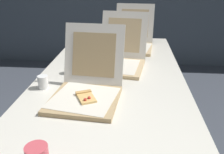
% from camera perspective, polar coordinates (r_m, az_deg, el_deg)
% --- Properties ---
extents(table, '(0.92, 2.00, 0.76)m').
position_cam_1_polar(table, '(1.57, -0.26, -1.51)').
color(table, silver).
rests_on(table, ground).
extents(pizza_box_front, '(0.38, 0.47, 0.35)m').
position_cam_1_polar(pizza_box_front, '(1.28, -5.93, -2.73)').
color(pizza_box_front, tan).
rests_on(pizza_box_front, table).
extents(pizza_box_middle, '(0.40, 0.49, 0.35)m').
position_cam_1_polar(pizza_box_middle, '(1.71, 1.60, 4.14)').
color(pizza_box_middle, tan).
rests_on(pizza_box_middle, table).
extents(pizza_box_back, '(0.38, 0.46, 0.35)m').
position_cam_1_polar(pizza_box_back, '(2.14, 4.71, 8.08)').
color(pizza_box_back, tan).
rests_on(pizza_box_back, table).
extents(cup_white_near_center, '(0.06, 0.06, 0.07)m').
position_cam_1_polar(cup_white_near_center, '(1.44, -15.73, -1.14)').
color(cup_white_near_center, white).
rests_on(cup_white_near_center, table).
extents(cup_white_far, '(0.06, 0.06, 0.07)m').
position_cam_1_polar(cup_white_far, '(1.84, -6.24, 4.94)').
color(cup_white_far, white).
rests_on(cup_white_far, table).
extents(cup_white_mid, '(0.06, 0.06, 0.07)m').
position_cam_1_polar(cup_white_mid, '(1.61, -9.21, 2.12)').
color(cup_white_mid, white).
rests_on(cup_white_mid, table).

